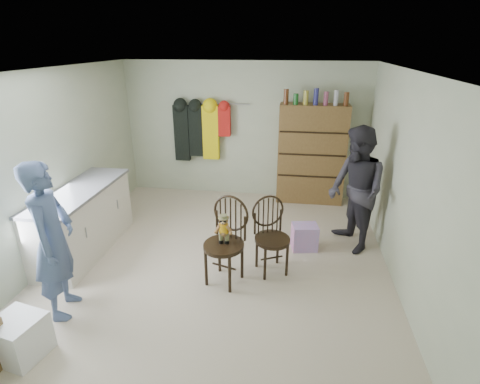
% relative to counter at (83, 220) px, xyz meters
% --- Properties ---
extents(ground_plane, '(5.00, 5.00, 0.00)m').
position_rel_counter_xyz_m(ground_plane, '(1.95, 0.00, -0.47)').
color(ground_plane, beige).
rests_on(ground_plane, ground).
extents(room_walls, '(5.00, 5.00, 5.00)m').
position_rel_counter_xyz_m(room_walls, '(1.95, 0.53, 1.11)').
color(room_walls, beige).
rests_on(room_walls, ground).
extents(counter, '(0.64, 1.86, 0.94)m').
position_rel_counter_xyz_m(counter, '(0.00, 0.00, 0.00)').
color(counter, silver).
rests_on(counter, ground).
extents(plastic_tub, '(0.51, 0.49, 0.41)m').
position_rel_counter_xyz_m(plastic_tub, '(0.40, -1.92, -0.27)').
color(plastic_tub, white).
rests_on(plastic_tub, ground).
extents(chair_front, '(0.61, 0.61, 1.10)m').
position_rel_counter_xyz_m(chair_front, '(2.12, -0.41, 0.14)').
color(chair_front, black).
rests_on(chair_front, ground).
extents(chair_far, '(0.60, 0.60, 1.01)m').
position_rel_counter_xyz_m(chair_far, '(2.64, -0.11, 0.07)').
color(chair_far, black).
rests_on(chair_far, ground).
extents(striped_bag, '(0.40, 0.33, 0.37)m').
position_rel_counter_xyz_m(striped_bag, '(3.10, 0.49, -0.29)').
color(striped_bag, pink).
rests_on(striped_bag, ground).
extents(person_left, '(0.56, 0.72, 1.75)m').
position_rel_counter_xyz_m(person_left, '(0.43, -1.24, 0.40)').
color(person_left, '#455780').
rests_on(person_left, ground).
extents(person_right, '(0.94, 1.05, 1.78)m').
position_rel_counter_xyz_m(person_right, '(3.76, 0.64, 0.42)').
color(person_right, '#2D2B33').
rests_on(person_right, ground).
extents(dresser, '(1.20, 0.39, 2.08)m').
position_rel_counter_xyz_m(dresser, '(3.20, 2.30, 0.44)').
color(dresser, brown).
rests_on(dresser, ground).
extents(coat_rack, '(1.42, 0.12, 1.09)m').
position_rel_counter_xyz_m(coat_rack, '(1.12, 2.38, 0.78)').
color(coat_rack, '#99999E').
rests_on(coat_rack, ground).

